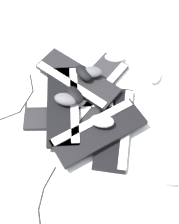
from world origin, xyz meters
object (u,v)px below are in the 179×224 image
object	(u,v)px
mouse_2	(84,73)
mouse_6	(102,121)
keyboard_3	(63,105)
mouse_4	(169,177)
keyboard_5	(77,79)
mouse_5	(66,99)
keyboard_0	(70,115)
mouse_1	(74,95)
keyboard_2	(93,87)
mouse_3	(155,75)
mouse_7	(91,72)
keyboard_1	(114,127)
keyboard_4	(99,132)
mouse_0	(115,58)

from	to	relation	value
mouse_2	mouse_6	xyz separation A→B (m)	(0.04, 0.28, 0.00)
keyboard_3	mouse_4	bearing A→B (deg)	118.35
mouse_4	mouse_6	size ratio (longest dim) A/B	1.00
keyboard_5	mouse_4	world-z (taller)	keyboard_5
mouse_5	keyboard_0	bearing A→B (deg)	125.79
keyboard_3	keyboard_5	bearing A→B (deg)	-137.07
keyboard_3	mouse_1	xyz separation A→B (m)	(-0.06, -0.01, 0.04)
keyboard_0	keyboard_5	bearing A→B (deg)	-124.42
keyboard_2	mouse_3	distance (m)	0.33
mouse_3	mouse_5	distance (m)	0.49
mouse_2	mouse_3	distance (m)	0.37
keyboard_2	mouse_4	world-z (taller)	mouse_4
mouse_3	mouse_5	bearing A→B (deg)	125.25
keyboard_3	mouse_3	bearing A→B (deg)	178.26
keyboard_3	mouse_7	world-z (taller)	mouse_7
keyboard_3	mouse_6	world-z (taller)	mouse_6
mouse_4	mouse_2	bearing A→B (deg)	-30.00
keyboard_0	mouse_2	world-z (taller)	mouse_2
keyboard_3	keyboard_2	bearing A→B (deg)	-163.11
keyboard_3	keyboard_5	world-z (taller)	same
keyboard_1	mouse_5	size ratio (longest dim) A/B	4.09
keyboard_2	keyboard_3	world-z (taller)	keyboard_3
keyboard_1	keyboard_4	xyz separation A→B (m)	(0.08, 0.00, 0.03)
mouse_3	mouse_2	bearing A→B (deg)	107.46
keyboard_2	mouse_3	bearing A→B (deg)	167.49
keyboard_1	mouse_2	world-z (taller)	mouse_2
keyboard_4	mouse_2	world-z (taller)	mouse_2
keyboard_2	keyboard_5	world-z (taller)	keyboard_5
keyboard_2	mouse_3	size ratio (longest dim) A/B	4.17
keyboard_4	keyboard_5	bearing A→B (deg)	-95.84
keyboard_1	mouse_2	xyz separation A→B (m)	(0.02, -0.31, 0.07)
keyboard_4	mouse_0	world-z (taller)	keyboard_4
keyboard_4	mouse_4	bearing A→B (deg)	120.43
keyboard_4	mouse_1	bearing A→B (deg)	-82.12
mouse_3	mouse_7	xyz separation A→B (m)	(0.31, -0.12, 0.06)
keyboard_4	mouse_7	world-z (taller)	mouse_7
keyboard_2	keyboard_4	xyz separation A→B (m)	(0.09, 0.26, 0.03)
keyboard_4	mouse_4	xyz separation A→B (m)	(-0.18, 0.31, -0.02)
keyboard_0	keyboard_1	distance (m)	0.22
keyboard_0	mouse_5	bearing A→B (deg)	-92.79
keyboard_0	mouse_0	xyz separation A→B (m)	(-0.36, -0.22, 0.01)
keyboard_3	keyboard_5	distance (m)	0.17
keyboard_3	mouse_0	size ratio (longest dim) A/B	4.22
keyboard_2	mouse_4	xyz separation A→B (m)	(-0.09, 0.57, 0.01)
mouse_1	keyboard_3	bearing A→B (deg)	-92.26
mouse_0	mouse_2	bearing A→B (deg)	-134.15
keyboard_2	mouse_1	world-z (taller)	mouse_1
mouse_3	mouse_5	size ratio (longest dim) A/B	1.00
keyboard_3	mouse_5	world-z (taller)	mouse_5
mouse_3	keyboard_4	bearing A→B (deg)	151.53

